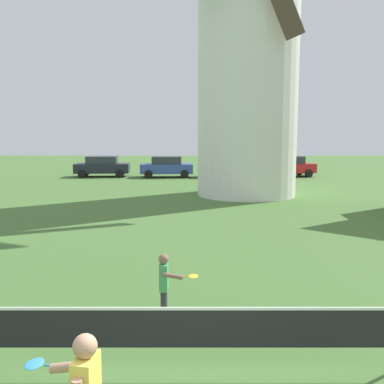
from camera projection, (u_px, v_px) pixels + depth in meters
windmill at (249, 41)px, 22.78m from camera, size 8.56×5.99×16.05m
tennis_net at (192, 328)px, 6.12m from camera, size 5.63×0.06×1.10m
player_far at (166, 283)px, 7.93m from camera, size 0.71×0.51×1.23m
parked_car_black at (103, 166)px, 33.52m from camera, size 4.16×2.06×1.56m
parked_car_blue at (167, 166)px, 33.17m from camera, size 3.98×2.01×1.56m
parked_car_silver at (226, 166)px, 33.32m from camera, size 4.28×2.39×1.56m
parked_car_red at (288, 166)px, 33.52m from camera, size 4.36×2.48×1.56m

